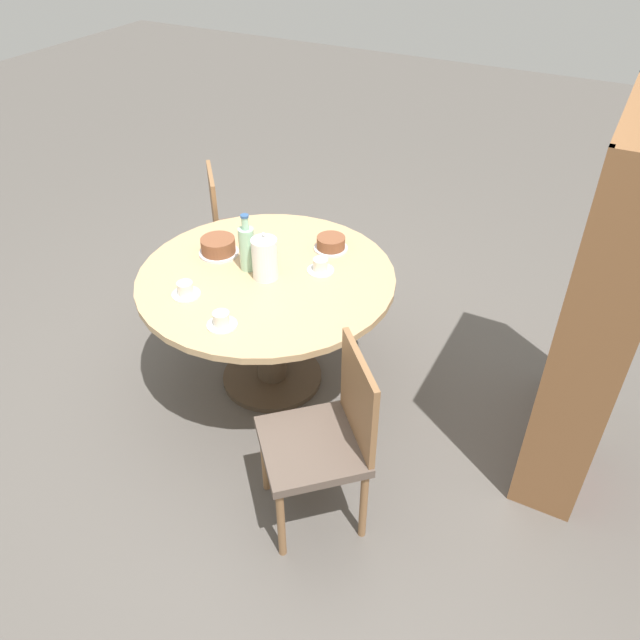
{
  "coord_description": "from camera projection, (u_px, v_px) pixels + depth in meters",
  "views": [
    {
      "loc": [
        2.24,
        1.49,
        2.45
      ],
      "look_at": [
        0.0,
        0.31,
        0.53
      ],
      "focal_mm": 35.0,
      "sensor_mm": 36.0,
      "label": 1
    }
  ],
  "objects": [
    {
      "name": "cup_b",
      "position": [
        222.0,
        320.0,
        2.82
      ],
      "size": [
        0.14,
        0.14,
        0.07
      ],
      "color": "silver",
      "rests_on": "dining_table"
    },
    {
      "name": "cake_main",
      "position": [
        218.0,
        247.0,
        3.31
      ],
      "size": [
        0.21,
        0.21,
        0.09
      ],
      "color": "silver",
      "rests_on": "dining_table"
    },
    {
      "name": "cup_a",
      "position": [
        321.0,
        266.0,
        3.19
      ],
      "size": [
        0.14,
        0.14,
        0.07
      ],
      "color": "silver",
      "rests_on": "dining_table"
    },
    {
      "name": "ground_plane",
      "position": [
        273.0,
        378.0,
        3.61
      ],
      "size": [
        14.0,
        14.0,
        0.0
      ],
      "primitive_type": "plane",
      "color": "#56514C"
    },
    {
      "name": "cake_second",
      "position": [
        331.0,
        244.0,
        3.36
      ],
      "size": [
        0.18,
        0.18,
        0.07
      ],
      "color": "silver",
      "rests_on": "dining_table"
    },
    {
      "name": "water_bottle",
      "position": [
        247.0,
        247.0,
        3.15
      ],
      "size": [
        0.08,
        0.08,
        0.31
      ],
      "color": "#99C6A3",
      "rests_on": "dining_table"
    },
    {
      "name": "coffee_pot",
      "position": [
        265.0,
        257.0,
        3.09
      ],
      "size": [
        0.13,
        0.13,
        0.25
      ],
      "color": "white",
      "rests_on": "dining_table"
    },
    {
      "name": "dining_table",
      "position": [
        268.0,
        300.0,
        3.27
      ],
      "size": [
        1.32,
        1.32,
        0.71
      ],
      "color": "#473828",
      "rests_on": "ground_plane"
    },
    {
      "name": "chair_b",
      "position": [
        326.0,
        436.0,
        2.61
      ],
      "size": [
        0.59,
        0.59,
        0.88
      ],
      "rotation": [
        0.0,
        0.0,
        7.03
      ],
      "color": "olive",
      "rests_on": "ground_plane"
    },
    {
      "name": "bookshelf",
      "position": [
        594.0,
        314.0,
        2.72
      ],
      "size": [
        0.94,
        0.28,
        1.72
      ],
      "rotation": [
        0.0,
        0.0,
        3.14
      ],
      "color": "brown",
      "rests_on": "ground_plane"
    },
    {
      "name": "cup_c",
      "position": [
        185.0,
        290.0,
        3.01
      ],
      "size": [
        0.14,
        0.14,
        0.07
      ],
      "color": "silver",
      "rests_on": "dining_table"
    },
    {
      "name": "chair_a",
      "position": [
        238.0,
        229.0,
        4.04
      ],
      "size": [
        0.59,
        0.59,
        0.88
      ],
      "rotation": [
        0.0,
        0.0,
        3.84
      ],
      "color": "olive",
      "rests_on": "ground_plane"
    }
  ]
}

